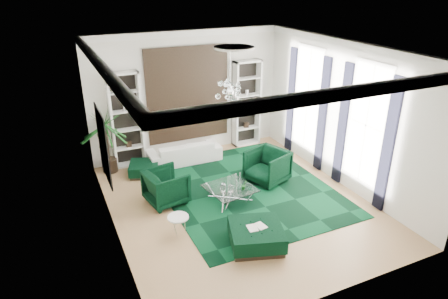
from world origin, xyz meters
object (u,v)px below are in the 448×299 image
ottoman_front (256,236)px  side_table (178,226)px  armchair_left (166,187)px  ottoman_side (144,169)px  sofa (184,152)px  coffee_table (230,194)px  armchair_right (267,166)px  palm (106,134)px

ottoman_front → side_table: size_ratio=2.34×
armchair_left → side_table: (-0.17, -1.43, -0.21)m
ottoman_side → side_table: 3.15m
sofa → coffee_table: (0.27, -2.67, -0.13)m
side_table → ottoman_front: bearing=-36.8°
side_table → armchair_right: bearing=24.1°
armchair_left → palm: palm is taller
ottoman_side → palm: 1.44m
armchair_left → coffee_table: (1.46, -0.60, -0.24)m
coffee_table → palm: palm is taller
armchair_left → palm: (-0.98, 2.34, 0.73)m
armchair_left → sofa: bearing=-39.7°
armchair_right → sofa: bearing=-162.2°
coffee_table → side_table: bearing=-153.2°
sofa → ottoman_side: bearing=15.0°
coffee_table → armchair_left: bearing=157.7°
sofa → ottoman_side: sofa is taller
armchair_left → palm: 2.64m
armchair_left → coffee_table: armchair_left is taller
coffee_table → palm: (-2.44, 2.94, 0.98)m
armchair_left → ottoman_front: bearing=-163.8°
ottoman_front → side_table: 1.70m
side_table → palm: size_ratio=0.20×
sofa → palm: palm is taller
armchair_left → side_table: size_ratio=2.04×
armchair_right → side_table: size_ratio=2.15×
sofa → ottoman_front: sofa is taller
sofa → palm: size_ratio=0.94×
sofa → side_table: size_ratio=4.72×
ottoman_side → side_table: size_ratio=1.71×
ottoman_side → side_table: bearing=-90.7°
sofa → palm: (-2.17, 0.27, 0.84)m
side_table → coffee_table: bearing=26.8°
side_table → palm: 3.96m
ottoman_side → palm: palm is taller
palm → armchair_right: bearing=-32.5°
sofa → ottoman_front: bearing=90.3°
armchair_right → ottoman_front: size_ratio=0.92×
ottoman_front → armchair_right: bearing=55.2°
palm → ottoman_side: bearing=-36.4°
ottoman_side → side_table: side_table is taller
ottoman_front → palm: bearing=114.3°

